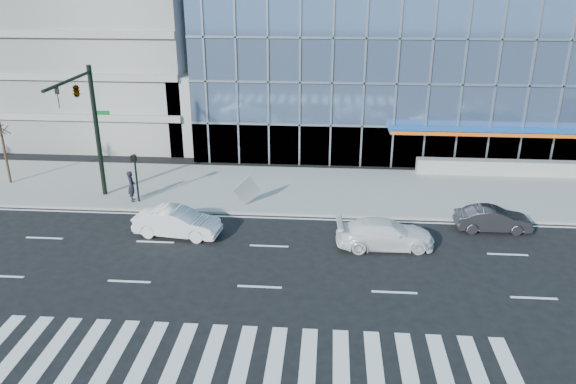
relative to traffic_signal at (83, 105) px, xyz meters
name	(u,v)px	position (x,y,z in m)	size (l,w,h in m)	color
ground	(269,246)	(11.00, -4.57, -6.16)	(160.00, 160.00, 0.00)	black
sidewalk	(282,188)	(11.00, 3.43, -6.09)	(120.00, 8.00, 0.15)	gray
theatre_building	(459,40)	(25.00, 21.43, 1.34)	(42.00, 26.00, 15.00)	#657FA9
parking_garage	(79,8)	(-9.00, 21.43, 3.84)	(24.00, 24.00, 20.00)	gray
ramp_block	(218,107)	(5.00, 13.43, -3.16)	(6.00, 8.00, 6.00)	gray
traffic_signal	(83,105)	(0.00, 0.00, 0.00)	(1.14, 5.74, 8.00)	black
ped_signal_post	(135,171)	(2.50, 0.37, -4.02)	(0.30, 0.33, 3.00)	black
street_tree_near	(0,129)	(-7.00, 2.93, -2.39)	(1.10, 1.10, 4.23)	#332319
white_suv	(385,234)	(16.91, -4.17, -5.44)	(2.03, 4.98, 1.45)	white
white_sedan	(177,222)	(5.99, -3.66, -5.41)	(1.60, 4.58, 1.51)	white
dark_sedan	(493,219)	(22.91, -1.76, -5.51)	(1.39, 3.99, 1.31)	black
pedestrian	(132,186)	(2.11, 0.50, -5.07)	(0.69, 0.45, 1.90)	black
tilted_panel	(247,190)	(9.13, 0.47, -5.11)	(1.30, 0.06, 1.30)	#AAAAAA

